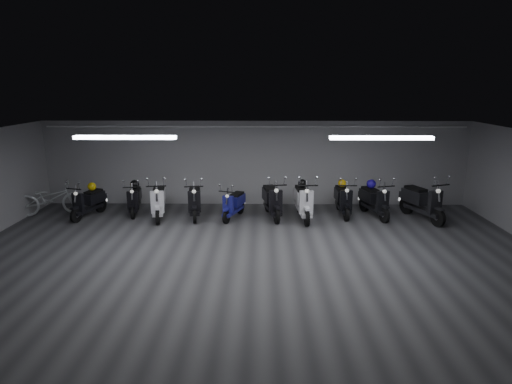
{
  "coord_description": "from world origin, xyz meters",
  "views": [
    {
      "loc": [
        0.22,
        -9.01,
        3.95
      ],
      "look_at": [
        0.06,
        2.5,
        1.05
      ],
      "focal_mm": 30.05,
      "sensor_mm": 36.0,
      "label": 1
    }
  ],
  "objects_px": {
    "scooter_2": "(158,196)",
    "scooter_9": "(423,196)",
    "scooter_6": "(303,195)",
    "helmet_4": "(302,183)",
    "scooter_7": "(343,194)",
    "scooter_8": "(375,195)",
    "bicycle": "(50,195)",
    "scooter_5": "(272,195)",
    "helmet_0": "(92,187)",
    "scooter_3": "(194,195)",
    "helmet_3": "(342,183)",
    "helmet_2": "(371,184)",
    "scooter_0": "(88,197)",
    "scooter_1": "(134,195)",
    "helmet_1": "(135,184)",
    "scooter_4": "(234,200)"
  },
  "relations": [
    {
      "from": "scooter_2",
      "to": "bicycle",
      "type": "relative_size",
      "value": 0.96
    },
    {
      "from": "scooter_2",
      "to": "scooter_8",
      "type": "height_order",
      "value": "scooter_2"
    },
    {
      "from": "scooter_1",
      "to": "scooter_0",
      "type": "bearing_deg",
      "value": -174.07
    },
    {
      "from": "scooter_5",
      "to": "scooter_7",
      "type": "bearing_deg",
      "value": -4.48
    },
    {
      "from": "scooter_0",
      "to": "scooter_5",
      "type": "height_order",
      "value": "scooter_5"
    },
    {
      "from": "scooter_2",
      "to": "helmet_1",
      "type": "relative_size",
      "value": 6.66
    },
    {
      "from": "helmet_3",
      "to": "helmet_0",
      "type": "bearing_deg",
      "value": -177.54
    },
    {
      "from": "scooter_2",
      "to": "helmet_1",
      "type": "xyz_separation_m",
      "value": [
        -0.89,
        0.64,
        0.19
      ]
    },
    {
      "from": "scooter_2",
      "to": "scooter_5",
      "type": "distance_m",
      "value": 3.43
    },
    {
      "from": "scooter_0",
      "to": "scooter_9",
      "type": "bearing_deg",
      "value": 16.52
    },
    {
      "from": "scooter_7",
      "to": "helmet_3",
      "type": "bearing_deg",
      "value": 90.0
    },
    {
      "from": "scooter_1",
      "to": "scooter_2",
      "type": "distance_m",
      "value": 0.95
    },
    {
      "from": "scooter_3",
      "to": "helmet_2",
      "type": "relative_size",
      "value": 6.48
    },
    {
      "from": "scooter_2",
      "to": "scooter_6",
      "type": "bearing_deg",
      "value": -10.35
    },
    {
      "from": "scooter_1",
      "to": "bicycle",
      "type": "distance_m",
      "value": 2.59
    },
    {
      "from": "scooter_3",
      "to": "helmet_2",
      "type": "height_order",
      "value": "scooter_3"
    },
    {
      "from": "scooter_3",
      "to": "scooter_9",
      "type": "bearing_deg",
      "value": -9.54
    },
    {
      "from": "helmet_2",
      "to": "scooter_2",
      "type": "bearing_deg",
      "value": -175.99
    },
    {
      "from": "scooter_1",
      "to": "scooter_9",
      "type": "xyz_separation_m",
      "value": [
        8.75,
        -0.49,
        0.14
      ]
    },
    {
      "from": "scooter_7",
      "to": "bicycle",
      "type": "relative_size",
      "value": 0.91
    },
    {
      "from": "scooter_8",
      "to": "helmet_3",
      "type": "bearing_deg",
      "value": 141.34
    },
    {
      "from": "helmet_2",
      "to": "helmet_3",
      "type": "distance_m",
      "value": 0.88
    },
    {
      "from": "helmet_0",
      "to": "bicycle",
      "type": "bearing_deg",
      "value": 179.2
    },
    {
      "from": "scooter_2",
      "to": "scooter_9",
      "type": "bearing_deg",
      "value": -10.26
    },
    {
      "from": "helmet_0",
      "to": "scooter_3",
      "type": "bearing_deg",
      "value": -3.11
    },
    {
      "from": "bicycle",
      "to": "helmet_1",
      "type": "xyz_separation_m",
      "value": [
        2.55,
        0.34,
        0.26
      ]
    },
    {
      "from": "scooter_8",
      "to": "scooter_2",
      "type": "bearing_deg",
      "value": 166.46
    },
    {
      "from": "scooter_2",
      "to": "scooter_6",
      "type": "distance_m",
      "value": 4.36
    },
    {
      "from": "scooter_7",
      "to": "helmet_1",
      "type": "xyz_separation_m",
      "value": [
        -6.51,
        0.28,
        0.23
      ]
    },
    {
      "from": "scooter_0",
      "to": "scooter_9",
      "type": "relative_size",
      "value": 0.84
    },
    {
      "from": "scooter_9",
      "to": "bicycle",
      "type": "relative_size",
      "value": 1.02
    },
    {
      "from": "scooter_8",
      "to": "bicycle",
      "type": "distance_m",
      "value": 9.98
    },
    {
      "from": "scooter_2",
      "to": "scooter_0",
      "type": "bearing_deg",
      "value": 168.82
    },
    {
      "from": "scooter_6",
      "to": "scooter_7",
      "type": "height_order",
      "value": "scooter_6"
    },
    {
      "from": "helmet_4",
      "to": "bicycle",
      "type": "bearing_deg",
      "value": 179.48
    },
    {
      "from": "scooter_3",
      "to": "helmet_3",
      "type": "height_order",
      "value": "scooter_3"
    },
    {
      "from": "scooter_4",
      "to": "scooter_6",
      "type": "relative_size",
      "value": 0.8
    },
    {
      "from": "scooter_4",
      "to": "helmet_2",
      "type": "relative_size",
      "value": 5.61
    },
    {
      "from": "scooter_4",
      "to": "helmet_1",
      "type": "bearing_deg",
      "value": -171.77
    },
    {
      "from": "scooter_2",
      "to": "helmet_4",
      "type": "xyz_separation_m",
      "value": [
        4.34,
        0.23,
        0.34
      ]
    },
    {
      "from": "scooter_8",
      "to": "helmet_1",
      "type": "relative_size",
      "value": 6.39
    },
    {
      "from": "scooter_5",
      "to": "scooter_9",
      "type": "height_order",
      "value": "scooter_9"
    },
    {
      "from": "scooter_6",
      "to": "helmet_4",
      "type": "relative_size",
      "value": 7.73
    },
    {
      "from": "bicycle",
      "to": "scooter_2",
      "type": "bearing_deg",
      "value": -111.31
    },
    {
      "from": "scooter_0",
      "to": "scooter_3",
      "type": "relative_size",
      "value": 0.92
    },
    {
      "from": "scooter_5",
      "to": "scooter_4",
      "type": "bearing_deg",
      "value": 174.78
    },
    {
      "from": "scooter_5",
      "to": "scooter_9",
      "type": "xyz_separation_m",
      "value": [
        4.47,
        -0.18,
        0.04
      ]
    },
    {
      "from": "bicycle",
      "to": "helmet_3",
      "type": "height_order",
      "value": "bicycle"
    },
    {
      "from": "scooter_3",
      "to": "scooter_7",
      "type": "xyz_separation_m",
      "value": [
        4.54,
        0.25,
        -0.01
      ]
    },
    {
      "from": "scooter_2",
      "to": "helmet_1",
      "type": "height_order",
      "value": "scooter_2"
    }
  ]
}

